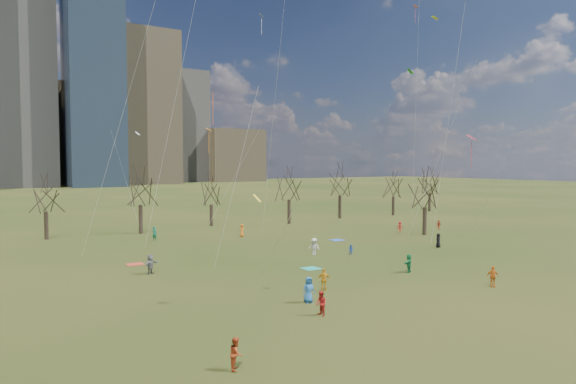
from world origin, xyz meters
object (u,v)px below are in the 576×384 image
blanket_teal (311,268)px  person_2 (236,354)px  blanket_navy (337,240)px  blanket_crimson (135,264)px  person_0 (309,290)px  person_4 (324,280)px

blanket_teal → person_2: bearing=-133.0°
blanket_navy → blanket_crimson: size_ratio=1.00×
person_0 → blanket_navy: bearing=56.0°
blanket_teal → blanket_navy: (12.95, 12.97, 0.00)m
blanket_navy → person_4: person_4 is taller
blanket_crimson → person_2: 28.54m
blanket_navy → blanket_teal: bearing=-134.9°
blanket_teal → person_4: 8.40m
blanket_navy → person_2: bearing=-133.9°
person_4 → person_2: bearing=75.0°
blanket_navy → person_2: person_2 is taller
blanket_navy → person_0: person_0 is taller
blanket_crimson → person_4: (9.65, -18.18, 0.85)m
blanket_teal → person_0: person_0 is taller
person_2 → person_0: bearing=-18.8°
blanket_crimson → person_2: bearing=-95.9°
blanket_crimson → person_0: (6.68, -20.41, 0.91)m
blanket_navy → person_4: bearing=-129.5°
blanket_crimson → person_2: (-2.94, -28.38, 0.78)m
person_2 → person_4: bearing=-19.4°
blanket_teal → person_4: (-3.86, -7.42, 0.85)m
blanket_crimson → blanket_teal: bearing=-38.6°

